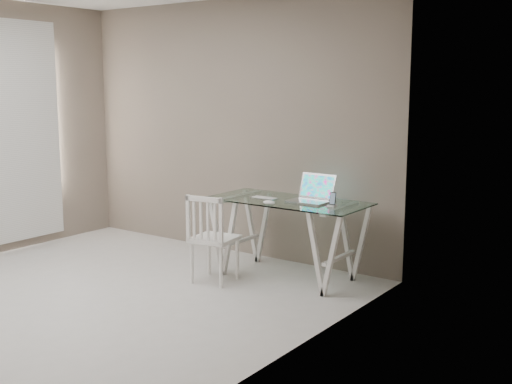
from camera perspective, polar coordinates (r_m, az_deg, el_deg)
room at (r=5.37m, az=-17.73°, el=8.09°), size 4.50×4.52×2.71m
desk at (r=6.05m, az=2.82°, el=-4.12°), size 1.50×0.70×0.75m
chair at (r=5.87m, az=-4.05°, el=-3.81°), size 0.43×0.43×0.83m
laptop at (r=5.93m, az=5.02°, el=-0.27°), size 0.36×0.33×0.24m
keyboard at (r=6.07m, az=0.73°, el=-0.53°), size 0.26×0.11×0.01m
mouse at (r=5.75m, az=1.16°, el=-0.93°), size 0.12×0.07×0.04m
phone_dock at (r=5.70m, az=6.80°, el=-0.94°), size 0.07×0.07×0.13m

